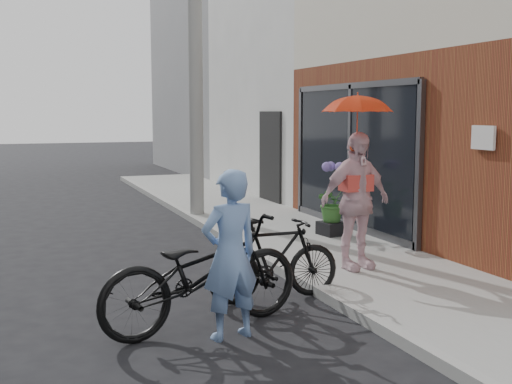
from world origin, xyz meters
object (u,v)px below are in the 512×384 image
officer (230,255)px  bike_right (274,259)px  bike_left (202,273)px  utility_pole (195,41)px  kimono_woman (356,201)px  planter (333,228)px

officer → bike_right: (0.86, 0.98, -0.33)m
bike_left → utility_pole: bearing=-27.3°
utility_pole → bike_right: utility_pole is taller
utility_pole → bike_left: (-1.74, -6.32, -2.93)m
kimono_woman → planter: (0.82, 2.14, -0.78)m
utility_pole → planter: (1.48, -2.97, -3.27)m
bike_left → planter: size_ratio=5.28×
utility_pole → officer: bearing=-103.3°
utility_pole → bike_right: (-0.71, -5.68, -3.02)m
bike_right → officer: bearing=138.7°
bike_left → bike_right: bike_left is taller
utility_pole → officer: size_ratio=4.33×
kimono_woman → planter: size_ratio=4.32×
utility_pole → bike_left: size_ratio=3.23×
kimono_woman → planter: kimono_woman is taller
utility_pole → kimono_woman: 5.72m
officer → bike_left: officer is taller
officer → kimono_woman: 2.72m
utility_pole → planter: 4.66m
bike_right → planter: size_ratio=3.86×
officer → utility_pole: bearing=-114.4°
officer → bike_right: size_ratio=1.02×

